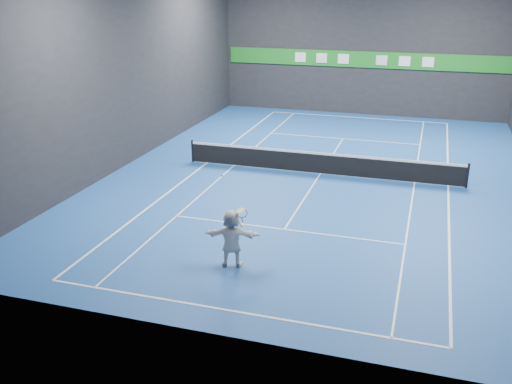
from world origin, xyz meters
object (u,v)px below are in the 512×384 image
(tennis_ball, at_px, (222,175))
(tennis_racket, at_px, (242,215))
(player, at_px, (232,238))
(tennis_net, at_px, (321,162))

(tennis_ball, bearing_deg, tennis_racket, -15.13)
(player, distance_m, tennis_ball, 1.92)
(player, bearing_deg, tennis_ball, -44.44)
(tennis_net, relative_size, tennis_racket, 19.91)
(tennis_ball, height_order, tennis_net, tennis_ball)
(player, xyz_separation_m, tennis_net, (0.86, 9.44, -0.36))
(tennis_net, distance_m, tennis_racket, 9.48)
(tennis_ball, xyz_separation_m, tennis_racket, (0.68, -0.18, -1.10))
(tennis_net, bearing_deg, tennis_ball, -97.51)
(tennis_ball, xyz_separation_m, tennis_net, (1.21, 9.21, -2.23))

